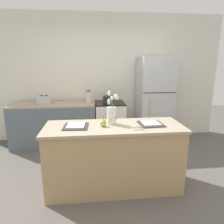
{
  "coord_description": "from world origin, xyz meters",
  "views": [
    {
      "loc": [
        -0.29,
        -2.45,
        1.69
      ],
      "look_at": [
        0.0,
        0.25,
        1.01
      ],
      "focal_mm": 32.0,
      "sensor_mm": 36.0,
      "label": 1
    }
  ],
  "objects_px": {
    "refrigerator": "(154,101)",
    "knife_block": "(89,97)",
    "flower_vase": "(112,112)",
    "toaster": "(44,100)",
    "pear_figurine": "(103,122)",
    "plate_setting_left": "(76,126)",
    "plate_setting_right": "(151,124)",
    "stove_range": "(110,123)",
    "cooking_pot": "(108,99)"
  },
  "relations": [
    {
      "from": "plate_setting_left",
      "to": "refrigerator",
      "type": "bearing_deg",
      "value": 46.13
    },
    {
      "from": "stove_range",
      "to": "flower_vase",
      "type": "relative_size",
      "value": 2.02
    },
    {
      "from": "stove_range",
      "to": "flower_vase",
      "type": "bearing_deg",
      "value": -94.6
    },
    {
      "from": "knife_block",
      "to": "plate_setting_left",
      "type": "bearing_deg",
      "value": -95.42
    },
    {
      "from": "refrigerator",
      "to": "flower_vase",
      "type": "distance_m",
      "value": 1.87
    },
    {
      "from": "stove_range",
      "to": "plate_setting_right",
      "type": "bearing_deg",
      "value": -76.3
    },
    {
      "from": "plate_setting_left",
      "to": "pear_figurine",
      "type": "bearing_deg",
      "value": -2.96
    },
    {
      "from": "refrigerator",
      "to": "plate_setting_left",
      "type": "height_order",
      "value": "refrigerator"
    },
    {
      "from": "pear_figurine",
      "to": "cooking_pot",
      "type": "distance_m",
      "value": 1.64
    },
    {
      "from": "flower_vase",
      "to": "plate_setting_left",
      "type": "xyz_separation_m",
      "value": [
        -0.47,
        -0.08,
        -0.15
      ]
    },
    {
      "from": "refrigerator",
      "to": "stove_range",
      "type": "bearing_deg",
      "value": -179.96
    },
    {
      "from": "refrigerator",
      "to": "knife_block",
      "type": "bearing_deg",
      "value": 179.89
    },
    {
      "from": "flower_vase",
      "to": "plate_setting_right",
      "type": "relative_size",
      "value": 1.35
    },
    {
      "from": "flower_vase",
      "to": "cooking_pot",
      "type": "height_order",
      "value": "flower_vase"
    },
    {
      "from": "plate_setting_left",
      "to": "plate_setting_right",
      "type": "height_order",
      "value": "same"
    },
    {
      "from": "plate_setting_left",
      "to": "plate_setting_right",
      "type": "distance_m",
      "value": 0.98
    },
    {
      "from": "pear_figurine",
      "to": "stove_range",
      "type": "bearing_deg",
      "value": 81.44
    },
    {
      "from": "pear_figurine",
      "to": "knife_block",
      "type": "distance_m",
      "value": 1.64
    },
    {
      "from": "toaster",
      "to": "cooking_pot",
      "type": "relative_size",
      "value": 1.35
    },
    {
      "from": "stove_range",
      "to": "flower_vase",
      "type": "xyz_separation_m",
      "value": [
        -0.12,
        -1.53,
        0.61
      ]
    },
    {
      "from": "pear_figurine",
      "to": "plate_setting_right",
      "type": "xyz_separation_m",
      "value": [
        0.63,
        0.02,
        -0.04
      ]
    },
    {
      "from": "pear_figurine",
      "to": "flower_vase",
      "type": "bearing_deg",
      "value": 37.86
    },
    {
      "from": "stove_range",
      "to": "refrigerator",
      "type": "bearing_deg",
      "value": 0.04
    },
    {
      "from": "pear_figurine",
      "to": "toaster",
      "type": "height_order",
      "value": "toaster"
    },
    {
      "from": "pear_figurine",
      "to": "toaster",
      "type": "bearing_deg",
      "value": 124.04
    },
    {
      "from": "refrigerator",
      "to": "pear_figurine",
      "type": "relative_size",
      "value": 13.28
    },
    {
      "from": "toaster",
      "to": "plate_setting_right",
      "type": "bearing_deg",
      "value": -42.63
    },
    {
      "from": "pear_figurine",
      "to": "plate_setting_right",
      "type": "bearing_deg",
      "value": 1.62
    },
    {
      "from": "plate_setting_left",
      "to": "cooking_pot",
      "type": "xyz_separation_m",
      "value": [
        0.55,
        1.61,
        0.05
      ]
    },
    {
      "from": "stove_range",
      "to": "refrigerator",
      "type": "distance_m",
      "value": 1.06
    },
    {
      "from": "toaster",
      "to": "knife_block",
      "type": "distance_m",
      "value": 0.88
    },
    {
      "from": "refrigerator",
      "to": "pear_figurine",
      "type": "xyz_separation_m",
      "value": [
        -1.19,
        -1.62,
        0.04
      ]
    },
    {
      "from": "stove_range",
      "to": "refrigerator",
      "type": "relative_size",
      "value": 0.49
    },
    {
      "from": "pear_figurine",
      "to": "plate_setting_right",
      "type": "relative_size",
      "value": 0.42
    },
    {
      "from": "plate_setting_left",
      "to": "toaster",
      "type": "relative_size",
      "value": 1.16
    },
    {
      "from": "plate_setting_right",
      "to": "cooking_pot",
      "type": "relative_size",
      "value": 1.56
    },
    {
      "from": "plate_setting_right",
      "to": "toaster",
      "type": "height_order",
      "value": "toaster"
    },
    {
      "from": "refrigerator",
      "to": "flower_vase",
      "type": "xyz_separation_m",
      "value": [
        -1.07,
        -1.53,
        0.15
      ]
    },
    {
      "from": "stove_range",
      "to": "toaster",
      "type": "relative_size",
      "value": 3.14
    },
    {
      "from": "pear_figurine",
      "to": "knife_block",
      "type": "xyz_separation_m",
      "value": [
        -0.19,
        1.62,
        0.05
      ]
    },
    {
      "from": "pear_figurine",
      "to": "plate_setting_left",
      "type": "relative_size",
      "value": 0.42
    },
    {
      "from": "pear_figurine",
      "to": "plate_setting_left",
      "type": "xyz_separation_m",
      "value": [
        -0.35,
        0.02,
        -0.04
      ]
    },
    {
      "from": "cooking_pot",
      "to": "flower_vase",
      "type": "bearing_deg",
      "value": -92.94
    },
    {
      "from": "flower_vase",
      "to": "toaster",
      "type": "bearing_deg",
      "value": 128.62
    },
    {
      "from": "refrigerator",
      "to": "plate_setting_right",
      "type": "height_order",
      "value": "refrigerator"
    },
    {
      "from": "stove_range",
      "to": "pear_figurine",
      "type": "bearing_deg",
      "value": -98.56
    },
    {
      "from": "plate_setting_left",
      "to": "cooking_pot",
      "type": "relative_size",
      "value": 1.56
    },
    {
      "from": "plate_setting_left",
      "to": "stove_range",
      "type": "bearing_deg",
      "value": 69.77
    },
    {
      "from": "flower_vase",
      "to": "knife_block",
      "type": "xyz_separation_m",
      "value": [
        -0.32,
        1.53,
        -0.06
      ]
    },
    {
      "from": "refrigerator",
      "to": "plate_setting_left",
      "type": "relative_size",
      "value": 5.57
    }
  ]
}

